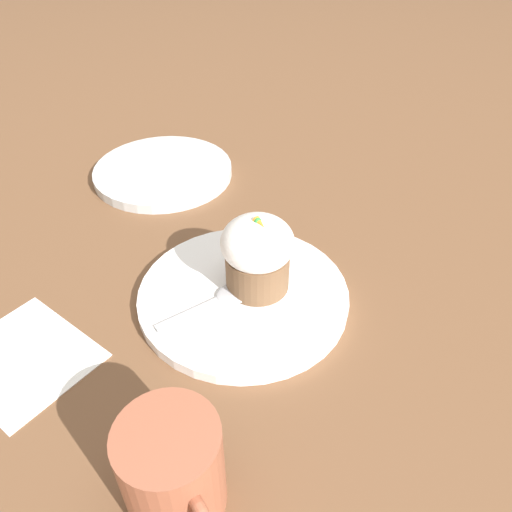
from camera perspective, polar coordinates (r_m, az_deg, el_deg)
ground_plane at (r=0.61m, az=-1.44°, el=-4.98°), size 4.00×4.00×0.00m
dessert_plate at (r=0.60m, az=-1.45°, el=-4.51°), size 0.25×0.25×0.01m
carrot_cake at (r=0.58m, az=0.00°, el=0.46°), size 0.08×0.08×0.10m
spoon at (r=0.59m, az=-3.59°, el=-4.80°), size 0.04×0.12×0.01m
coffee_cup at (r=0.43m, az=-9.39°, el=-23.04°), size 0.12×0.08×0.10m
side_plate at (r=0.85m, az=-10.55°, el=9.48°), size 0.23×0.23×0.02m
paper_napkin at (r=0.60m, az=-25.02°, el=-10.48°), size 0.18×0.16×0.00m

